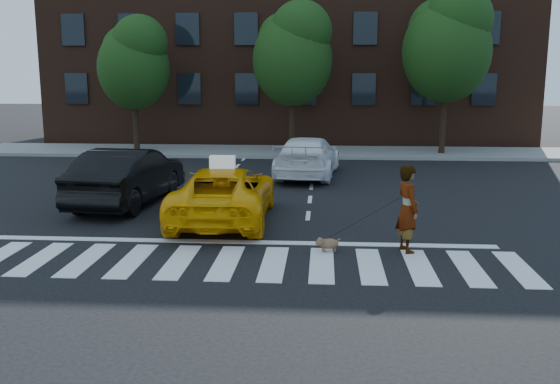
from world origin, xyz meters
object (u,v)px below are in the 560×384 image
tree_left (134,60)px  taxi (224,194)px  black_sedan (128,176)px  woman (408,209)px  white_suv (308,157)px  tree_mid (293,50)px  dog (327,243)px  tree_right (448,41)px

tree_left → taxi: bearing=-64.4°
black_sedan → woman: woman is taller
taxi → black_sedan: size_ratio=1.01×
taxi → white_suv: bearing=-106.5°
tree_mid → black_sedan: (-4.34, -11.45, -4.00)m
dog → black_sedan: bearing=123.5°
tree_left → woman: size_ratio=3.34×
tree_left → tree_right: size_ratio=0.84×
taxi → woman: woman is taller
taxi → white_suv: size_ratio=1.01×
tree_left → tree_mid: tree_mid is taller
tree_right → white_suv: bearing=-135.2°
woman → dog: 1.92m
tree_left → taxi: 15.17m
tree_mid → black_sedan: size_ratio=1.38×
woman → dog: woman is taller
tree_left → black_sedan: 12.41m
tree_mid → woman: size_ratio=3.65×
tree_mid → dog: tree_mid is taller
tree_mid → tree_right: bearing=-0.0°
tree_left → black_sedan: size_ratio=1.26×
tree_right → woman: (-3.67, -15.90, -4.29)m
tree_mid → tree_right: (7.00, -0.00, 0.41)m
tree_left → tree_mid: 7.51m
tree_mid → dog: size_ratio=12.34×
woman → tree_right: bearing=-31.0°
taxi → dog: (2.74, -2.78, -0.53)m
black_sedan → dog: (5.92, -4.59, -0.65)m
tree_left → woman: bearing=-55.7°
taxi → woman: bearing=148.8°
tree_left → white_suv: 10.98m
tree_mid → woman: 16.70m
black_sedan → white_suv: 7.48m
tree_left → tree_right: 14.52m
tree_mid → tree_left: bearing=180.0°
tree_left → dog: size_ratio=11.30×
tree_left → dog: bearing=-60.5°
tree_mid → taxi: bearing=-95.0°
woman → tree_mid: bearing=-6.1°
tree_mid → taxi: size_ratio=1.36×
tree_right → dog: size_ratio=13.39×
tree_right → white_suv: 9.75m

